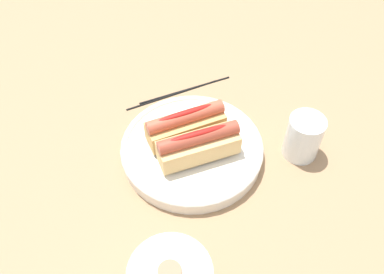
{
  "coord_description": "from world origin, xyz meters",
  "views": [
    {
      "loc": [
        0.06,
        0.47,
        0.62
      ],
      "look_at": [
        -0.01,
        -0.02,
        0.05
      ],
      "focal_mm": 37.73,
      "sensor_mm": 36.0,
      "label": 1
    }
  ],
  "objects": [
    {
      "name": "water_glass",
      "position": [
        -0.22,
        0.01,
        0.04
      ],
      "size": [
        0.07,
        0.07,
        0.09
      ],
      "color": "white",
      "rests_on": "ground_plane"
    },
    {
      "name": "serving_bowl",
      "position": [
        -0.01,
        -0.02,
        0.02
      ],
      "size": [
        0.27,
        0.27,
        0.03
      ],
      "color": "silver",
      "rests_on": "ground_plane"
    },
    {
      "name": "chopstick_near",
      "position": [
        0.01,
        -0.19,
        0.0
      ],
      "size": [
        0.21,
        0.07,
        0.01
      ],
      "primitive_type": "cylinder",
      "rotation": [
        0.0,
        1.57,
        0.31
      ],
      "color": "black",
      "rests_on": "ground_plane"
    },
    {
      "name": "ground_plane",
      "position": [
        0.0,
        0.0,
        0.0
      ],
      "size": [
        2.4,
        2.4,
        0.0
      ],
      "primitive_type": "plane",
      "color": "#9E7A56"
    },
    {
      "name": "hotdog_front",
      "position": [
        -0.0,
        -0.04,
        0.06
      ],
      "size": [
        0.16,
        0.09,
        0.06
      ],
      "color": "tan",
      "rests_on": "serving_bowl"
    },
    {
      "name": "chopstick_far",
      "position": [
        -0.02,
        -0.2,
        0.0
      ],
      "size": [
        0.21,
        0.07,
        0.01
      ],
      "primitive_type": "cylinder",
      "rotation": [
        0.0,
        1.57,
        0.28
      ],
      "color": "black",
      "rests_on": "ground_plane"
    },
    {
      "name": "hotdog_back",
      "position": [
        -0.02,
        0.01,
        0.06
      ],
      "size": [
        0.16,
        0.08,
        0.06
      ],
      "color": "#DBB270",
      "rests_on": "serving_bowl"
    }
  ]
}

